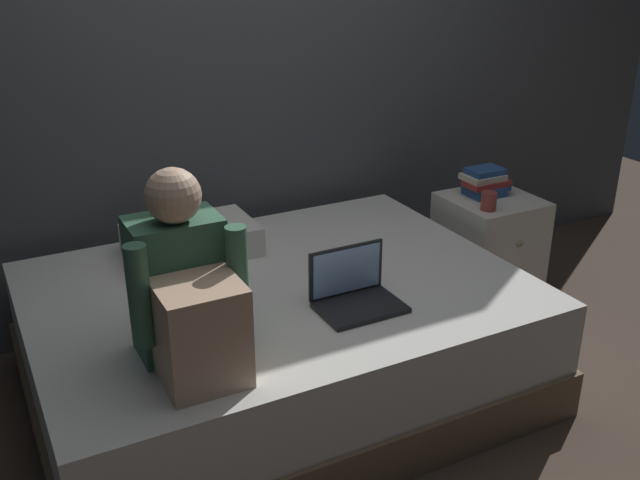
{
  "coord_description": "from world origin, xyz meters",
  "views": [
    {
      "loc": [
        -1.27,
        -2.12,
        1.82
      ],
      "look_at": [
        -0.11,
        0.1,
        0.76
      ],
      "focal_mm": 40.36,
      "sensor_mm": 36.0,
      "label": 1
    }
  ],
  "objects_px": {
    "person_sitting": "(186,293)",
    "mug": "(489,201)",
    "bed": "(279,338)",
    "pillow": "(192,240)",
    "laptop": "(355,292)",
    "nightstand": "(487,252)",
    "book_stack": "(485,182)"
  },
  "relations": [
    {
      "from": "nightstand",
      "to": "mug",
      "type": "xyz_separation_m",
      "value": [
        -0.13,
        -0.12,
        0.34
      ]
    },
    {
      "from": "pillow",
      "to": "mug",
      "type": "height_order",
      "value": "mug"
    },
    {
      "from": "person_sitting",
      "to": "mug",
      "type": "height_order",
      "value": "person_sitting"
    },
    {
      "from": "person_sitting",
      "to": "pillow",
      "type": "xyz_separation_m",
      "value": [
        0.28,
        0.84,
        -0.19
      ]
    },
    {
      "from": "bed",
      "to": "book_stack",
      "type": "xyz_separation_m",
      "value": [
        1.29,
        0.28,
        0.41
      ]
    },
    {
      "from": "bed",
      "to": "person_sitting",
      "type": "xyz_separation_m",
      "value": [
        -0.49,
        -0.39,
        0.51
      ]
    },
    {
      "from": "book_stack",
      "to": "laptop",
      "type": "bearing_deg",
      "value": -152.19
    },
    {
      "from": "mug",
      "to": "laptop",
      "type": "bearing_deg",
      "value": -157.68
    },
    {
      "from": "nightstand",
      "to": "pillow",
      "type": "relative_size",
      "value": 1.06
    },
    {
      "from": "nightstand",
      "to": "laptop",
      "type": "bearing_deg",
      "value": -154.82
    },
    {
      "from": "laptop",
      "to": "mug",
      "type": "relative_size",
      "value": 3.56
    },
    {
      "from": "nightstand",
      "to": "book_stack",
      "type": "xyz_separation_m",
      "value": [
        -0.01,
        0.06,
        0.37
      ]
    },
    {
      "from": "laptop",
      "to": "person_sitting",
      "type": "bearing_deg",
      "value": -173.02
    },
    {
      "from": "bed",
      "to": "laptop",
      "type": "bearing_deg",
      "value": -58.78
    },
    {
      "from": "nightstand",
      "to": "book_stack",
      "type": "relative_size",
      "value": 2.59
    },
    {
      "from": "bed",
      "to": "pillow",
      "type": "relative_size",
      "value": 3.57
    },
    {
      "from": "person_sitting",
      "to": "pillow",
      "type": "bearing_deg",
      "value": 71.41
    },
    {
      "from": "pillow",
      "to": "person_sitting",
      "type": "bearing_deg",
      "value": -108.59
    },
    {
      "from": "book_stack",
      "to": "nightstand",
      "type": "bearing_deg",
      "value": -81.9
    },
    {
      "from": "laptop",
      "to": "mug",
      "type": "height_order",
      "value": "laptop"
    },
    {
      "from": "bed",
      "to": "mug",
      "type": "bearing_deg",
      "value": 4.71
    },
    {
      "from": "bed",
      "to": "mug",
      "type": "relative_size",
      "value": 22.22
    },
    {
      "from": "nightstand",
      "to": "bed",
      "type": "bearing_deg",
      "value": -170.55
    },
    {
      "from": "bed",
      "to": "mug",
      "type": "distance_m",
      "value": 1.24
    },
    {
      "from": "pillow",
      "to": "book_stack",
      "type": "xyz_separation_m",
      "value": [
        1.5,
        -0.17,
        0.09
      ]
    },
    {
      "from": "pillow",
      "to": "book_stack",
      "type": "height_order",
      "value": "book_stack"
    },
    {
      "from": "person_sitting",
      "to": "book_stack",
      "type": "relative_size",
      "value": 2.86
    },
    {
      "from": "bed",
      "to": "person_sitting",
      "type": "bearing_deg",
      "value": -141.66
    },
    {
      "from": "person_sitting",
      "to": "pillow",
      "type": "distance_m",
      "value": 0.91
    },
    {
      "from": "pillow",
      "to": "book_stack",
      "type": "relative_size",
      "value": 2.45
    },
    {
      "from": "bed",
      "to": "nightstand",
      "type": "xyz_separation_m",
      "value": [
        1.3,
        0.22,
        0.05
      ]
    },
    {
      "from": "nightstand",
      "to": "book_stack",
      "type": "height_order",
      "value": "book_stack"
    }
  ]
}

